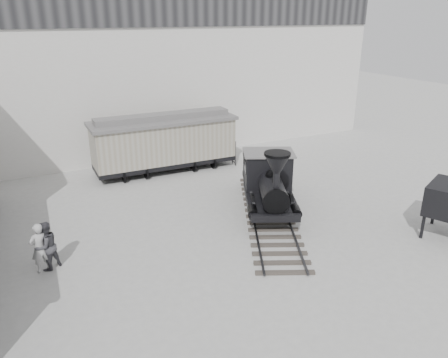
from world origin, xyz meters
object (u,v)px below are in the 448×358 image
locomotive (268,185)px  visitor_a (40,248)px  visitor_b (46,246)px  boxcar (164,141)px

locomotive → visitor_a: 10.09m
visitor_b → boxcar: bearing=-163.2°
visitor_a → visitor_b: (0.23, 0.07, -0.02)m
visitor_b → locomotive: bearing=153.0°
visitor_a → visitor_b: 0.24m
locomotive → visitor_a: (-10.06, -0.74, -0.34)m
locomotive → boxcar: locomotive is taller
locomotive → visitor_b: locomotive is taller
boxcar → visitor_a: boxcar is taller
boxcar → visitor_b: bearing=-130.9°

